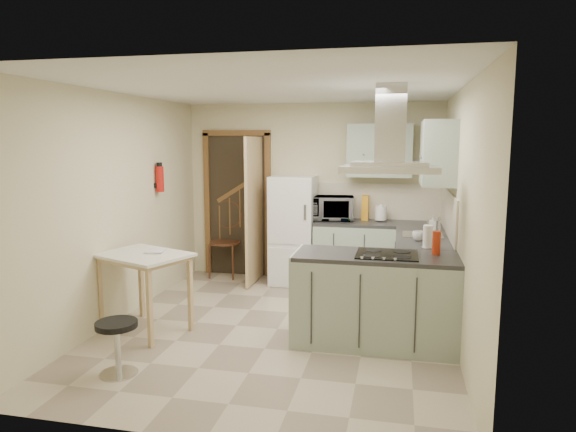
% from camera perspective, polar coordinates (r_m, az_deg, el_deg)
% --- Properties ---
extents(floor, '(4.20, 4.20, 0.00)m').
position_cam_1_polar(floor, '(5.59, -1.18, -12.42)').
color(floor, '#B2A48B').
rests_on(floor, ground).
extents(ceiling, '(4.20, 4.20, 0.00)m').
position_cam_1_polar(ceiling, '(5.24, -1.26, 14.03)').
color(ceiling, silver).
rests_on(ceiling, back_wall).
extents(back_wall, '(3.60, 0.00, 3.60)m').
position_cam_1_polar(back_wall, '(7.31, 2.63, 2.64)').
color(back_wall, beige).
rests_on(back_wall, floor).
extents(left_wall, '(0.00, 4.20, 4.20)m').
position_cam_1_polar(left_wall, '(5.95, -18.32, 0.88)').
color(left_wall, beige).
rests_on(left_wall, floor).
extents(right_wall, '(0.00, 4.20, 4.20)m').
position_cam_1_polar(right_wall, '(5.16, 18.61, -0.24)').
color(right_wall, beige).
rests_on(right_wall, floor).
extents(doorway, '(1.10, 0.12, 2.10)m').
position_cam_1_polar(doorway, '(7.57, -5.65, 1.28)').
color(doorway, brown).
rests_on(doorway, floor).
extents(fridge, '(0.60, 0.60, 1.50)m').
position_cam_1_polar(fridge, '(7.13, 0.61, -1.57)').
color(fridge, white).
rests_on(fridge, floor).
extents(counter_back, '(1.08, 0.60, 0.90)m').
position_cam_1_polar(counter_back, '(7.07, 7.47, -4.21)').
color(counter_back, '#9EB2A0').
rests_on(counter_back, floor).
extents(counter_right, '(0.60, 1.95, 0.90)m').
position_cam_1_polar(counter_right, '(6.39, 14.51, -5.76)').
color(counter_right, '#9EB2A0').
rests_on(counter_right, floor).
extents(splashback, '(1.68, 0.02, 0.50)m').
position_cam_1_polar(splashback, '(7.22, 10.15, 1.63)').
color(splashback, beige).
rests_on(splashback, counter_back).
extents(wall_cabinet_back, '(0.85, 0.35, 0.70)m').
position_cam_1_polar(wall_cabinet_back, '(7.01, 10.16, 7.18)').
color(wall_cabinet_back, '#9EB2A0').
rests_on(wall_cabinet_back, back_wall).
extents(wall_cabinet_right, '(0.35, 0.90, 0.70)m').
position_cam_1_polar(wall_cabinet_right, '(5.94, 16.31, 6.76)').
color(wall_cabinet_right, '#9EB2A0').
rests_on(wall_cabinet_right, right_wall).
extents(peninsula, '(1.55, 0.65, 0.90)m').
position_cam_1_polar(peninsula, '(5.13, 9.67, -9.13)').
color(peninsula, '#9EB2A0').
rests_on(peninsula, floor).
extents(hob, '(0.58, 0.50, 0.01)m').
position_cam_1_polar(hob, '(5.01, 10.94, -4.19)').
color(hob, black).
rests_on(hob, peninsula).
extents(extractor_hood, '(0.90, 0.55, 0.10)m').
position_cam_1_polar(extractor_hood, '(4.90, 11.21, 5.13)').
color(extractor_hood, silver).
rests_on(extractor_hood, ceiling).
extents(sink, '(0.45, 0.40, 0.01)m').
position_cam_1_polar(sink, '(6.13, 14.72, -2.03)').
color(sink, silver).
rests_on(sink, counter_right).
extents(fire_extinguisher, '(0.10, 0.10, 0.32)m').
position_cam_1_polar(fire_extinguisher, '(6.69, -14.06, 4.00)').
color(fire_extinguisher, '#B2140F').
rests_on(fire_extinguisher, left_wall).
extents(drop_leaf_table, '(1.07, 0.95, 0.83)m').
position_cam_1_polar(drop_leaf_table, '(5.60, -15.60, -8.19)').
color(drop_leaf_table, tan).
rests_on(drop_leaf_table, floor).
extents(bentwood_chair, '(0.46, 0.46, 1.01)m').
position_cam_1_polar(bentwood_chair, '(7.56, -7.02, -2.93)').
color(bentwood_chair, '#4C3119').
rests_on(bentwood_chair, floor).
extents(stool, '(0.37, 0.37, 0.47)m').
position_cam_1_polar(stool, '(4.74, -18.41, -13.72)').
color(stool, black).
rests_on(stool, floor).
extents(microwave, '(0.63, 0.47, 0.33)m').
position_cam_1_polar(microwave, '(7.06, 4.88, 0.88)').
color(microwave, black).
rests_on(microwave, counter_back).
extents(kettle, '(0.19, 0.19, 0.23)m').
position_cam_1_polar(kettle, '(7.03, 10.28, 0.34)').
color(kettle, white).
rests_on(kettle, counter_back).
extents(cereal_box, '(0.09, 0.22, 0.33)m').
position_cam_1_polar(cereal_box, '(7.15, 8.57, 0.93)').
color(cereal_box, orange).
rests_on(cereal_box, counter_back).
extents(soap_bottle, '(0.09, 0.09, 0.18)m').
position_cam_1_polar(soap_bottle, '(6.49, 15.79, -0.75)').
color(soap_bottle, silver).
rests_on(soap_bottle, counter_right).
extents(paper_towel, '(0.10, 0.10, 0.24)m').
position_cam_1_polar(paper_towel, '(5.40, 15.28, -2.18)').
color(paper_towel, white).
rests_on(paper_towel, counter_right).
extents(cup, '(0.15, 0.15, 0.11)m').
position_cam_1_polar(cup, '(5.77, 14.31, -2.17)').
color(cup, silver).
rests_on(cup, counter_right).
extents(red_bottle, '(0.08, 0.08, 0.23)m').
position_cam_1_polar(red_bottle, '(5.12, 16.16, -2.88)').
color(red_bottle, '#B82C0F').
rests_on(red_bottle, peninsula).
extents(book, '(0.22, 0.28, 0.11)m').
position_cam_1_polar(book, '(5.57, -15.41, -3.29)').
color(book, '#A73B37').
rests_on(book, drop_leaf_table).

